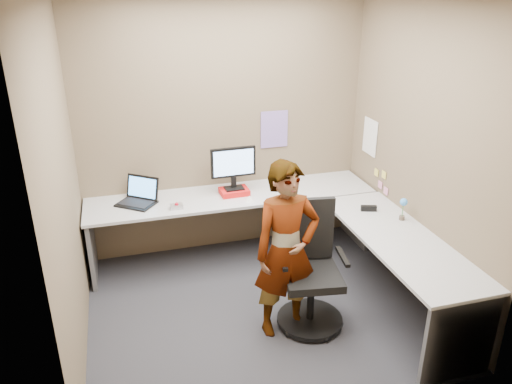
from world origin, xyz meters
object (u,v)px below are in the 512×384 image
object	(u,v)px
office_chair	(310,276)
person	(286,251)
desk	(291,226)
monitor	(233,165)

from	to	relation	value
office_chair	person	distance (m)	0.40
person	desk	bearing A→B (deg)	63.55
office_chair	desk	bearing A→B (deg)	93.89
office_chair	person	size ratio (longest dim) A/B	0.71
monitor	office_chair	bearing A→B (deg)	-76.28
desk	monitor	bearing A→B (deg)	123.78
monitor	office_chair	size ratio (longest dim) A/B	0.43
office_chair	monitor	bearing A→B (deg)	114.35
desk	person	distance (m)	0.79
desk	monitor	world-z (taller)	monitor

